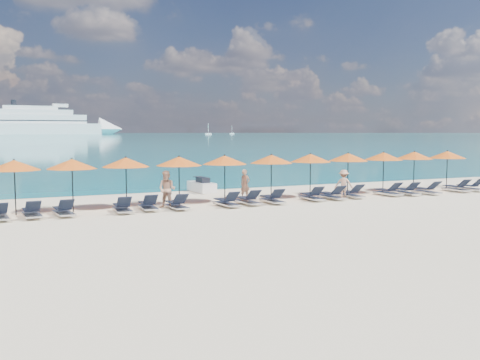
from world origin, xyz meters
name	(u,v)px	position (x,y,z in m)	size (l,w,h in m)	color
ground	(271,216)	(0.00, 0.00, 0.00)	(1400.00, 1400.00, 0.00)	beige
sea	(8,134)	(0.00, 660.00, 0.01)	(1600.00, 1300.00, 0.01)	#1FA9B2
cruise_ship	(52,124)	(41.28, 574.41, 10.90)	(151.01, 28.09, 41.87)	white
sailboat_near	(208,134)	(174.97, 465.31, 1.12)	(5.95, 1.98, 10.91)	white
sailboat_far	(232,133)	(231.29, 537.95, 0.99)	(5.25, 1.75, 9.63)	white
jetski	(202,186)	(0.45, 9.19, 0.34)	(0.97, 2.33, 0.81)	silver
beachgoer_a	(245,184)	(1.30, 5.26, 0.75)	(0.54, 0.36, 1.49)	tan
beachgoer_b	(167,189)	(-3.11, 3.89, 0.82)	(0.80, 0.46, 1.65)	tan
beachgoer_c	(344,184)	(6.09, 3.72, 0.72)	(0.93, 0.43, 1.43)	tan
umbrella_2	(14,165)	(-9.23, 4.51, 2.02)	(2.10, 2.10, 2.28)	black
umbrella_3	(72,164)	(-7.02, 4.40, 2.02)	(2.10, 2.10, 2.28)	black
umbrella_4	(126,162)	(-4.73, 4.66, 2.02)	(2.10, 2.10, 2.28)	black
umbrella_5	(179,161)	(-2.35, 4.51, 2.02)	(2.10, 2.10, 2.28)	black
umbrella_6	(225,160)	(-0.06, 4.62, 2.02)	(2.10, 2.10, 2.28)	black
umbrella_7	(271,159)	(2.35, 4.48, 2.02)	(2.10, 2.10, 2.28)	black
umbrella_8	(310,158)	(4.64, 4.59, 2.02)	(2.10, 2.10, 2.28)	black
umbrella_9	(348,157)	(6.93, 4.55, 2.02)	(2.10, 2.10, 2.28)	black
umbrella_10	(384,156)	(9.34, 4.65, 2.02)	(2.10, 2.10, 2.28)	black
umbrella_11	(414,155)	(11.52, 4.69, 2.02)	(2.10, 2.10, 2.28)	black
umbrella_12	(447,155)	(13.87, 4.57, 2.02)	(2.10, 2.10, 2.28)	black
lounger_4	(32,212)	(-8.69, 3.45, 0.24)	(0.73, 1.74, 0.66)	silver
lounger_5	(63,210)	(-7.51, 3.42, 0.24)	(0.79, 1.75, 0.66)	silver
lounger_6	(122,207)	(-5.20, 3.32, 0.24)	(0.71, 1.73, 0.66)	silver
lounger_7	(148,205)	(-4.06, 3.53, 0.24)	(0.71, 1.73, 0.66)	silver
lounger_8	(176,204)	(-2.87, 3.30, 0.24)	(0.70, 1.73, 0.66)	silver
lounger_9	(227,202)	(-0.58, 3.15, 0.24)	(0.73, 1.74, 0.66)	silver
lounger_10	(248,200)	(0.56, 3.34, 0.24)	(0.70, 1.73, 0.66)	silver
lounger_11	(272,199)	(1.78, 3.27, 0.24)	(0.69, 1.72, 0.66)	silver
lounger_12	(312,196)	(4.03, 3.43, 0.24)	(0.75, 1.74, 0.66)	silver
lounger_13	(332,195)	(5.14, 3.36, 0.24)	(0.74, 1.74, 0.66)	silver
lounger_14	(351,193)	(6.38, 3.52, 0.24)	(0.68, 1.72, 0.66)	silver
lounger_15	(388,191)	(8.72, 3.48, 0.24)	(0.70, 1.73, 0.66)	silver
lounger_16	(406,191)	(9.78, 3.29, 0.24)	(0.72, 1.73, 0.66)	silver
lounger_17	(427,190)	(11.03, 3.15, 0.24)	(0.70, 1.73, 0.66)	silver
lounger_18	(457,188)	(13.42, 3.35, 0.24)	(0.70, 1.73, 0.66)	silver
lounger_19	(471,187)	(14.45, 3.32, 0.24)	(0.63, 1.70, 0.66)	silver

